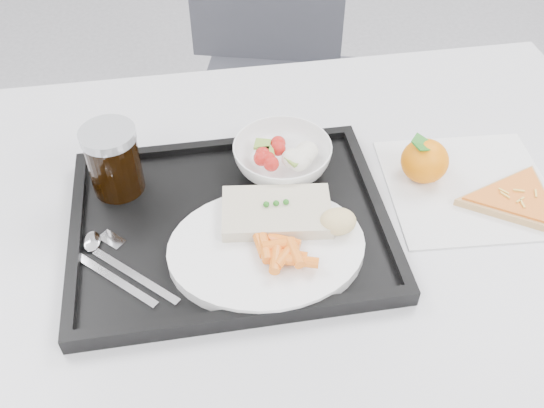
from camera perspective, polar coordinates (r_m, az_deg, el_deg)
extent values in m
cube|color=silver|center=(0.92, 0.69, -1.40)|extent=(1.20, 0.80, 0.03)
cylinder|color=#47474C|center=(1.48, -23.00, -4.28)|extent=(0.04, 0.04, 0.72)
cylinder|color=#47474C|center=(1.56, 18.25, 0.50)|extent=(0.04, 0.04, 0.72)
cube|color=#35363D|center=(1.64, 0.56, 9.69)|extent=(0.52, 0.52, 0.04)
cylinder|color=#47474C|center=(1.64, -4.63, -1.27)|extent=(0.03, 0.03, 0.43)
cylinder|color=#47474C|center=(1.69, 7.56, 0.17)|extent=(0.03, 0.03, 0.43)
cylinder|color=#47474C|center=(1.91, -5.77, 6.49)|extent=(0.03, 0.03, 0.43)
cylinder|color=#47474C|center=(1.95, 4.87, 7.57)|extent=(0.03, 0.03, 0.43)
cube|color=black|center=(0.88, -3.96, -1.98)|extent=(0.45, 0.35, 0.01)
cube|color=black|center=(0.99, -5.10, 5.54)|extent=(0.45, 0.02, 0.01)
cube|color=black|center=(0.77, -2.57, -10.36)|extent=(0.45, 0.02, 0.01)
cube|color=black|center=(0.91, 9.73, 0.25)|extent=(0.02, 0.32, 0.01)
cube|color=black|center=(0.89, -18.03, -2.96)|extent=(0.02, 0.32, 0.01)
cylinder|color=white|center=(0.83, -0.52, -4.21)|extent=(0.27, 0.27, 0.02)
cube|color=beige|center=(0.85, 0.44, -0.77)|extent=(0.16, 0.11, 0.02)
sphere|color=#236B1C|center=(0.84, -0.55, -0.03)|extent=(0.01, 0.01, 0.01)
sphere|color=#236B1C|center=(0.84, 0.39, 0.08)|extent=(0.01, 0.01, 0.01)
sphere|color=#236B1C|center=(0.85, 1.33, 0.19)|extent=(0.01, 0.01, 0.01)
ellipsoid|color=#DDB688|center=(0.83, 6.23, -1.64)|extent=(0.06, 0.05, 0.03)
imported|color=white|center=(0.94, 0.97, 4.43)|extent=(0.15, 0.15, 0.05)
cylinder|color=black|center=(0.92, -14.63, 3.77)|extent=(0.08, 0.08, 0.10)
cylinder|color=#A5A8AD|center=(0.89, -15.24, 6.27)|extent=(0.08, 0.08, 0.01)
cube|color=silver|center=(0.83, -14.66, -6.85)|extent=(0.12, 0.11, 0.00)
ellipsoid|color=silver|center=(0.88, -16.64, -3.38)|extent=(0.05, 0.05, 0.01)
cube|color=silver|center=(0.83, -12.74, -6.66)|extent=(0.12, 0.11, 0.00)
cube|color=silver|center=(0.88, -14.82, -3.28)|extent=(0.04, 0.04, 0.00)
cube|color=silver|center=(0.99, 17.98, 1.54)|extent=(0.27, 0.26, 0.00)
ellipsoid|color=orange|center=(0.97, 14.17, 3.96)|extent=(0.10, 0.10, 0.07)
cube|color=#236B1C|center=(0.95, 14.49, 5.31)|extent=(0.05, 0.05, 0.02)
cube|color=#236B1C|center=(0.95, 14.49, 5.31)|extent=(0.05, 0.03, 0.02)
cylinder|color=tan|center=(0.98, 22.00, 0.30)|extent=(0.21, 0.21, 0.01)
cylinder|color=red|center=(0.98, 22.13, 0.63)|extent=(0.19, 0.19, 0.00)
cube|color=#EABC47|center=(0.98, 22.21, 1.17)|extent=(0.02, 0.01, 0.00)
cube|color=#EABC47|center=(0.97, 20.96, 1.13)|extent=(0.01, 0.01, 0.00)
cube|color=#EABC47|center=(0.97, 21.07, 0.79)|extent=(0.01, 0.02, 0.00)
cube|color=#EABC47|center=(0.97, 22.33, 0.36)|extent=(0.02, 0.01, 0.00)
cube|color=#EABC47|center=(0.99, 23.57, 0.92)|extent=(0.01, 0.02, 0.00)
cube|color=#EABC47|center=(0.96, 22.49, 0.03)|extent=(0.00, 0.02, 0.00)
cylinder|color=orange|center=(0.80, 1.73, -4.83)|extent=(0.05, 0.03, 0.01)
cylinder|color=orange|center=(0.78, 2.80, -5.39)|extent=(0.05, 0.03, 0.01)
cylinder|color=orange|center=(0.80, 0.63, -3.84)|extent=(0.04, 0.02, 0.01)
cylinder|color=orange|center=(0.80, -0.68, -4.16)|extent=(0.02, 0.04, 0.01)
cylinder|color=orange|center=(0.80, 0.59, -4.88)|extent=(0.05, 0.03, 0.01)
cylinder|color=orange|center=(0.81, 1.17, -3.50)|extent=(0.05, 0.03, 0.01)
cylinder|color=orange|center=(0.79, 2.15, -4.59)|extent=(0.02, 0.05, 0.01)
cylinder|color=orange|center=(0.79, 0.35, -5.15)|extent=(0.03, 0.05, 0.01)
cylinder|color=orange|center=(0.79, 1.29, -4.83)|extent=(0.04, 0.04, 0.01)
cylinder|color=orange|center=(0.81, -1.09, -3.72)|extent=(0.02, 0.05, 0.01)
sphere|color=#B21A14|center=(0.92, -0.39, 4.22)|extent=(0.02, 0.02, 0.02)
sphere|color=#B21A14|center=(0.91, -0.07, 3.81)|extent=(0.02, 0.02, 0.02)
sphere|color=#B21A14|center=(0.95, 0.58, 5.72)|extent=(0.02, 0.02, 0.02)
sphere|color=#B21A14|center=(0.94, 0.58, 5.25)|extent=(0.02, 0.02, 0.02)
sphere|color=#B21A14|center=(0.93, -0.88, 4.67)|extent=(0.02, 0.02, 0.02)
sphere|color=#B21A14|center=(0.92, -1.01, 4.32)|extent=(0.02, 0.02, 0.02)
ellipsoid|color=silver|center=(0.94, 3.31, 5.00)|extent=(0.04, 0.04, 0.03)
ellipsoid|color=silver|center=(0.92, 1.97, 4.31)|extent=(0.04, 0.04, 0.03)
ellipsoid|color=silver|center=(0.93, 3.01, 4.62)|extent=(0.04, 0.04, 0.03)
ellipsoid|color=silver|center=(0.92, 2.50, 4.04)|extent=(0.04, 0.04, 0.03)
cube|color=olive|center=(0.91, 2.21, 4.21)|extent=(0.03, 0.03, 0.00)
cube|color=olive|center=(0.92, -0.57, 4.87)|extent=(0.02, 0.02, 0.00)
cube|color=olive|center=(0.94, -0.91, 5.63)|extent=(0.03, 0.03, 0.00)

